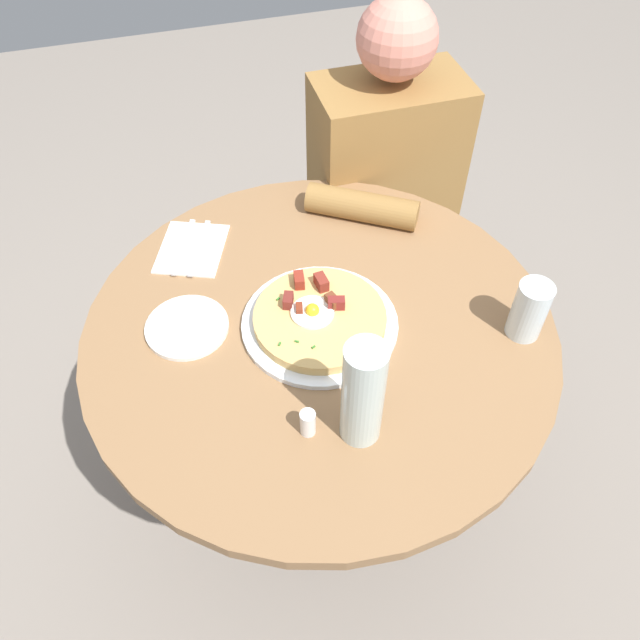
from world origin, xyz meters
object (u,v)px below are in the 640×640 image
object	(u,v)px
pizza_plate	(320,325)
bread_plate	(187,327)
water_glass	(529,310)
fork	(199,248)
water_bottle	(361,395)
person_seated	(380,220)
knife	(184,247)
breakfast_pizza	(320,318)
salt_shaker	(308,423)
dining_table	(320,377)

from	to	relation	value
pizza_plate	bread_plate	distance (m)	0.27
water_glass	fork	bearing A→B (deg)	144.34
water_bottle	fork	bearing A→B (deg)	109.67
person_seated	pizza_plate	size ratio (longest dim) A/B	3.61
person_seated	water_glass	xyz separation A→B (m)	(0.05, -0.66, 0.30)
bread_plate	water_glass	world-z (taller)	water_glass
knife	water_glass	bearing A→B (deg)	-102.79
person_seated	breakfast_pizza	distance (m)	0.68
pizza_plate	water_bottle	bearing A→B (deg)	-90.58
breakfast_pizza	bread_plate	xyz separation A→B (m)	(-0.26, 0.07, -0.02)
pizza_plate	salt_shaker	distance (m)	0.24
pizza_plate	fork	size ratio (longest dim) A/B	1.75
bread_plate	person_seated	bearing A→B (deg)	37.82
salt_shaker	fork	bearing A→B (deg)	101.80
pizza_plate	knife	world-z (taller)	pizza_plate
dining_table	fork	size ratio (longest dim) A/B	5.30
pizza_plate	breakfast_pizza	world-z (taller)	breakfast_pizza
water_glass	water_bottle	size ratio (longest dim) A/B	0.56
dining_table	water_glass	distance (m)	0.47
knife	salt_shaker	distance (m)	0.55
dining_table	salt_shaker	xyz separation A→B (m)	(-0.09, -0.23, 0.20)
knife	water_bottle	bearing A→B (deg)	-135.54
salt_shaker	pizza_plate	bearing A→B (deg)	68.57
knife	breakfast_pizza	bearing A→B (deg)	-120.76
fork	salt_shaker	world-z (taller)	salt_shaker
pizza_plate	bread_plate	size ratio (longest dim) A/B	1.88
water_glass	salt_shaker	size ratio (longest dim) A/B	2.30
person_seated	water_glass	world-z (taller)	person_seated
dining_table	pizza_plate	xyz separation A→B (m)	(-0.00, -0.00, 0.18)
dining_table	person_seated	bearing A→B (deg)	57.47
fork	knife	distance (m)	0.04
dining_table	breakfast_pizza	world-z (taller)	breakfast_pizza
bread_plate	fork	world-z (taller)	bread_plate
pizza_plate	water_glass	distance (m)	0.41
bread_plate	salt_shaker	world-z (taller)	salt_shaker
dining_table	breakfast_pizza	size ratio (longest dim) A/B	3.60
water_bottle	salt_shaker	world-z (taller)	water_bottle
fork	breakfast_pizza	bearing A→B (deg)	-123.78
pizza_plate	fork	bearing A→B (deg)	123.75
fork	water_bottle	xyz separation A→B (m)	(0.19, -0.54, 0.11)
salt_shaker	water_glass	bearing A→B (deg)	12.07
dining_table	fork	xyz separation A→B (m)	(-0.20, 0.29, 0.18)
knife	dining_table	bearing A→B (deg)	-120.58
dining_table	water_glass	xyz separation A→B (m)	(0.38, -0.13, 0.24)
knife	water_bottle	distance (m)	0.61
dining_table	breakfast_pizza	distance (m)	0.20
breakfast_pizza	water_glass	world-z (taller)	water_glass
pizza_plate	water_glass	xyz separation A→B (m)	(0.38, -0.12, 0.06)
person_seated	salt_shaker	xyz separation A→B (m)	(-0.43, -0.76, 0.26)
person_seated	pizza_plate	xyz separation A→B (m)	(-0.34, -0.53, 0.24)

